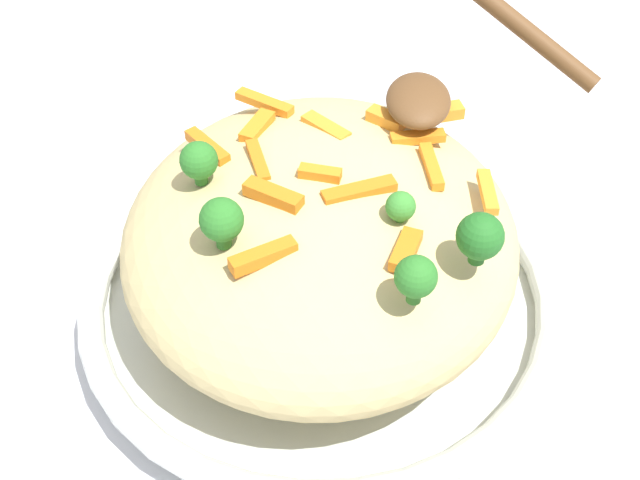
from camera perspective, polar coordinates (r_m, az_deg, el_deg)
The scene contains 24 objects.
ground_plane at distance 0.58m, azimuth -0.00°, elevation -5.29°, with size 2.40×2.40×0.00m, color silver.
serving_bowl at distance 0.57m, azimuth -0.00°, elevation -3.95°, with size 0.31×0.31×0.04m.
pasta_mound at distance 0.53m, azimuth -0.00°, elevation 0.22°, with size 0.26×0.24×0.09m, color #D1BA7A.
carrot_piece_0 at distance 0.55m, azimuth 4.36°, elevation 7.93°, with size 0.02×0.01×0.01m, color orange.
carrot_piece_1 at distance 0.48m, azimuth -3.09°, elevation 2.95°, with size 0.03×0.01×0.01m, color orange.
carrot_piece_2 at distance 0.53m, azimuth -7.40°, elevation 6.09°, with size 0.04×0.01×0.01m, color orange.
carrot_piece_3 at distance 0.54m, azimuth 0.83°, elevation 7.37°, with size 0.03×0.01×0.01m, color orange.
carrot_piece_4 at distance 0.49m, azimuth 2.59°, elevation 3.25°, with size 0.04×0.01×0.01m, color orange.
carrot_piece_5 at distance 0.49m, azimuth -0.05°, elevation 4.35°, with size 0.02×0.01×0.01m, color orange.
carrot_piece_6 at distance 0.46m, azimuth 5.65°, elevation -0.68°, with size 0.03×0.01×0.01m, color orange.
carrot_piece_7 at distance 0.51m, azimuth -4.09°, elevation 5.14°, with size 0.04×0.01×0.01m, color orange.
carrot_piece_8 at distance 0.53m, azimuth 6.43°, elevation 6.72°, with size 0.03×0.01×0.01m, color orange.
carrot_piece_9 at distance 0.56m, azimuth -3.67°, elevation 8.99°, with size 0.04×0.01×0.01m, color orange.
carrot_piece_10 at distance 0.50m, azimuth 10.97°, elevation 2.81°, with size 0.03×0.01×0.01m, color orange.
carrot_piece_11 at distance 0.55m, azimuth 7.81°, elevation 8.27°, with size 0.03×0.01×0.01m, color orange.
carrot_piece_12 at distance 0.54m, azimuth -4.14°, elevation 7.44°, with size 0.03×0.01×0.01m, color orange.
carrot_piece_13 at distance 0.45m, azimuth -3.74°, elevation -1.06°, with size 0.04×0.01×0.01m, color orange.
carrot_piece_14 at distance 0.51m, azimuth 7.32°, elevation 4.81°, with size 0.04×0.01×0.01m, color orange.
broccoli_floret_0 at distance 0.50m, azimuth -7.89°, elevation 5.36°, with size 0.02×0.02×0.03m.
broccoli_floret_1 at distance 0.47m, azimuth 5.31°, elevation 2.19°, with size 0.02×0.02×0.02m.
broccoli_floret_2 at distance 0.45m, azimuth 10.45°, elevation 0.19°, with size 0.03×0.03×0.03m.
broccoli_floret_3 at distance 0.46m, azimuth -6.48°, elevation 1.28°, with size 0.02×0.02×0.03m.
broccoli_floret_4 at distance 0.43m, azimuth 6.30°, elevation -2.46°, with size 0.02×0.02×0.03m.
serving_spoon at distance 0.56m, azimuth 8.28°, elevation 11.51°, with size 0.15×0.14×0.08m.
Camera 1 is at (-0.38, -0.03, 0.44)m, focal length 48.79 mm.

